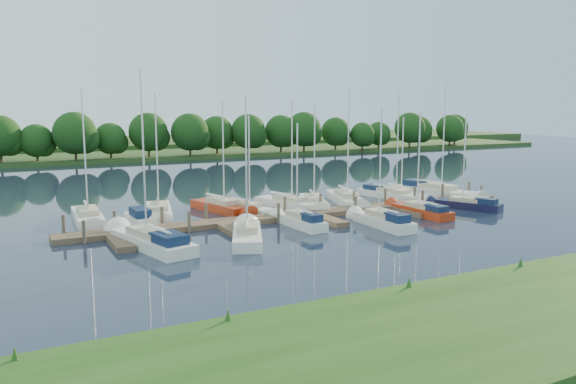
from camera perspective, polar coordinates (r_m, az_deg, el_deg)
name	(u,v)px	position (r m, az deg, el deg)	size (l,w,h in m)	color
ground	(366,236)	(40.06, 7.98, -4.44)	(260.00, 260.00, 0.00)	#1B2637
near_bank	(572,302)	(28.98, 26.86, -9.94)	(90.00, 10.00, 0.50)	#1D4513
dock	(315,215)	(46.03, 2.72, -2.40)	(40.00, 6.00, 0.40)	brown
mooring_pilings	(308,208)	(46.91, 2.03, -1.68)	(38.24, 2.84, 2.00)	#473D33
far_shore	(134,153)	(109.49, -15.36, 3.80)	(180.00, 30.00, 0.60)	#254219
distant_hill	(110,144)	(133.96, -17.63, 4.71)	(220.00, 40.00, 1.40)	#365425
treeline	(173,135)	(97.72, -11.64, 5.64)	(145.10, 9.80, 8.32)	#38281C
sailboat_n_0	(88,219)	(46.95, -19.65, -2.58)	(2.30, 8.39, 10.72)	white
motorboat	(141,220)	(45.15, -14.71, -2.74)	(1.62, 5.23, 1.48)	white
sailboat_n_2	(159,213)	(47.91, -12.99, -2.09)	(3.51, 8.38, 10.47)	white
sailboat_n_3	(222,209)	(48.89, -6.68, -1.69)	(3.44, 7.85, 10.08)	#A72B0F
sailboat_n_4	(247,210)	(48.13, -4.22, -1.79)	(3.47, 6.70, 8.64)	white
sailboat_n_5	(290,204)	(50.69, 0.20, -1.28)	(3.87, 7.85, 9.98)	white
sailboat_n_6	(314,203)	(51.34, 2.63, -1.16)	(4.11, 7.60, 9.77)	white
sailboat_n_7	(347,201)	(53.05, 5.97, -0.87)	(4.24, 8.79, 11.20)	white
sailboat_n_8	(393,195)	(56.60, 10.63, -0.34)	(3.51, 8.60, 10.71)	white
sailboat_n_9	(400,194)	(57.74, 11.30, -0.22)	(1.97, 6.51, 8.36)	white
sailboat_n_10	(437,193)	(59.15, 14.93, -0.07)	(3.95, 9.77, 12.31)	white
sailboat_s_0	(150,242)	(37.63, -13.84, -4.94)	(3.96, 9.38, 11.84)	white
sailboat_s_1	(247,236)	(38.51, -4.18, -4.48)	(4.35, 7.77, 10.22)	white
sailboat_s_2	(300,222)	(42.60, 1.21, -3.10)	(1.82, 6.23, 8.23)	white
sailboat_s_3	(382,222)	(43.25, 9.55, -3.04)	(1.85, 7.09, 9.32)	white
sailboat_s_4	(420,211)	(48.43, 13.28, -1.92)	(1.80, 7.02, 9.06)	#A72B0F
sailboat_s_5	(466,205)	(52.59, 17.65, -1.28)	(3.86, 6.57, 8.66)	#0F1534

